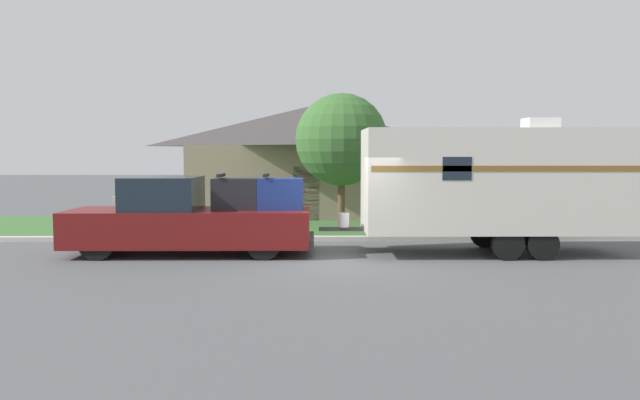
{
  "coord_description": "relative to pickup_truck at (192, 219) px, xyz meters",
  "views": [
    {
      "loc": [
        -0.86,
        -14.61,
        2.61
      ],
      "look_at": [
        -0.67,
        1.38,
        1.4
      ],
      "focal_mm": 35.0,
      "sensor_mm": 36.0,
      "label": 1
    }
  ],
  "objects": [
    {
      "name": "house_across_street",
      "position": [
        2.87,
        11.32,
        1.47
      ],
      "size": [
        10.04,
        7.86,
        4.61
      ],
      "color": "gray",
      "rests_on": "ground_plane"
    },
    {
      "name": "tree_in_yard",
      "position": [
        4.06,
        4.57,
        2.12
      ],
      "size": [
        3.04,
        3.04,
        4.57
      ],
      "color": "brown",
      "rests_on": "ground_plane"
    },
    {
      "name": "curb_strip",
      "position": [
        3.97,
        2.37,
        -0.85
      ],
      "size": [
        80.0,
        0.3,
        0.14
      ],
      "color": "beige",
      "rests_on": "ground_plane"
    },
    {
      "name": "mailbox",
      "position": [
        -2.79,
        3.14,
        0.06
      ],
      "size": [
        0.48,
        0.2,
        1.27
      ],
      "color": "brown",
      "rests_on": "ground_plane"
    },
    {
      "name": "travel_trailer",
      "position": [
        7.76,
        -0.0,
        0.97
      ],
      "size": [
        7.81,
        2.31,
        3.5
      ],
      "color": "black",
      "rests_on": "ground_plane"
    },
    {
      "name": "lawn_strip",
      "position": [
        3.97,
        6.02,
        -0.91
      ],
      "size": [
        80.0,
        7.0,
        0.03
      ],
      "color": "#3D6B33",
      "rests_on": "ground_plane"
    },
    {
      "name": "ground_plane",
      "position": [
        3.97,
        -1.38,
        -0.92
      ],
      "size": [
        120.0,
        120.0,
        0.0
      ],
      "primitive_type": "plane",
      "color": "#515456"
    },
    {
      "name": "pickup_truck",
      "position": [
        0.0,
        0.0,
        0.0
      ],
      "size": [
        6.27,
        2.1,
        2.08
      ],
      "color": "black",
      "rests_on": "ground_plane"
    }
  ]
}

